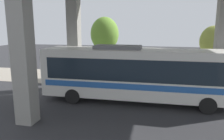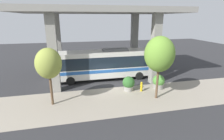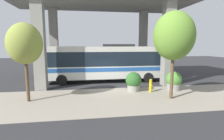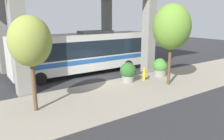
{
  "view_description": "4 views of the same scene",
  "coord_description": "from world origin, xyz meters",
  "px_view_note": "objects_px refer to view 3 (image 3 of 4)",
  "views": [
    {
      "loc": [
        17.25,
        1.07,
        5.01
      ],
      "look_at": [
        0.66,
        -2.38,
        1.63
      ],
      "focal_mm": 35.0,
      "sensor_mm": 36.0,
      "label": 1
    },
    {
      "loc": [
        -17.5,
        3.63,
        7.43
      ],
      "look_at": [
        -0.96,
        -0.16,
        2.35
      ],
      "focal_mm": 28.0,
      "sensor_mm": 36.0,
      "label": 2
    },
    {
      "loc": [
        -14.46,
        1.88,
        3.69
      ],
      "look_at": [
        0.16,
        -0.36,
        1.58
      ],
      "focal_mm": 28.0,
      "sensor_mm": 36.0,
      "label": 3
    },
    {
      "loc": [
        -14.12,
        8.46,
        4.98
      ],
      "look_at": [
        -0.64,
        -0.73,
        1.02
      ],
      "focal_mm": 35.0,
      "sensor_mm": 36.0,
      "label": 4
    }
  ],
  "objects_px": {
    "bus": "(107,61)",
    "planter_front": "(134,82)",
    "fire_hydrant": "(151,85)",
    "planter_middle": "(174,81)",
    "street_tree_far": "(25,44)",
    "street_tree_near": "(174,36)"
  },
  "relations": [
    {
      "from": "bus",
      "to": "planter_front",
      "type": "relative_size",
      "value": 7.91
    },
    {
      "from": "planter_front",
      "to": "fire_hydrant",
      "type": "bearing_deg",
      "value": -111.48
    },
    {
      "from": "planter_front",
      "to": "street_tree_far",
      "type": "xyz_separation_m",
      "value": [
        -1.47,
        7.56,
        2.98
      ]
    },
    {
      "from": "bus",
      "to": "fire_hydrant",
      "type": "xyz_separation_m",
      "value": [
        -4.72,
        -2.91,
        -1.52
      ]
    },
    {
      "from": "planter_front",
      "to": "planter_middle",
      "type": "height_order",
      "value": "planter_front"
    },
    {
      "from": "planter_middle",
      "to": "planter_front",
      "type": "bearing_deg",
      "value": 86.77
    },
    {
      "from": "planter_front",
      "to": "street_tree_near",
      "type": "distance_m",
      "value": 4.66
    },
    {
      "from": "planter_front",
      "to": "street_tree_near",
      "type": "relative_size",
      "value": 0.26
    },
    {
      "from": "street_tree_near",
      "to": "street_tree_far",
      "type": "relative_size",
      "value": 1.16
    },
    {
      "from": "planter_front",
      "to": "street_tree_near",
      "type": "xyz_separation_m",
      "value": [
        -2.31,
        -2.05,
        3.5
      ]
    },
    {
      "from": "bus",
      "to": "fire_hydrant",
      "type": "relative_size",
      "value": 11.58
    },
    {
      "from": "bus",
      "to": "street_tree_far",
      "type": "xyz_separation_m",
      "value": [
        -5.7,
        5.91,
        1.71
      ]
    },
    {
      "from": "bus",
      "to": "fire_hydrant",
      "type": "height_order",
      "value": "bus"
    },
    {
      "from": "planter_front",
      "to": "planter_middle",
      "type": "distance_m",
      "value": 3.35
    },
    {
      "from": "planter_front",
      "to": "planter_middle",
      "type": "relative_size",
      "value": 1.0
    },
    {
      "from": "planter_middle",
      "to": "fire_hydrant",
      "type": "bearing_deg",
      "value": 98.25
    },
    {
      "from": "street_tree_near",
      "to": "fire_hydrant",
      "type": "bearing_deg",
      "value": 23.62
    },
    {
      "from": "street_tree_near",
      "to": "street_tree_far",
      "type": "distance_m",
      "value": 9.66
    },
    {
      "from": "bus",
      "to": "street_tree_far",
      "type": "distance_m",
      "value": 8.38
    },
    {
      "from": "planter_middle",
      "to": "bus",
      "type": "bearing_deg",
      "value": 48.56
    },
    {
      "from": "bus",
      "to": "street_tree_near",
      "type": "relative_size",
      "value": 2.08
    },
    {
      "from": "street_tree_far",
      "to": "fire_hydrant",
      "type": "bearing_deg",
      "value": -83.69
    }
  ]
}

